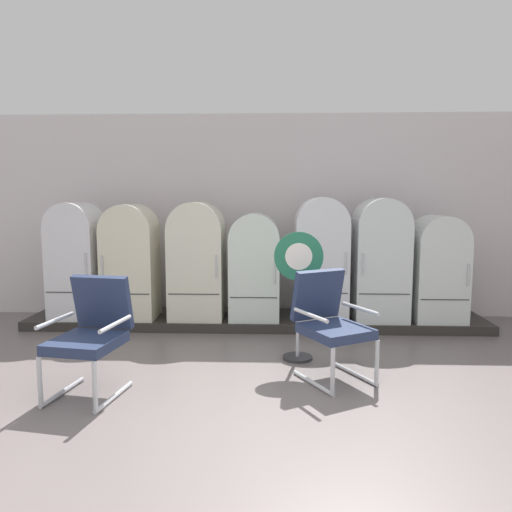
{
  "coord_description": "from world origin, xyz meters",
  "views": [
    {
      "loc": [
        0.25,
        -3.48,
        1.74
      ],
      "look_at": [
        0.01,
        2.75,
        0.98
      ],
      "focal_mm": 34.21,
      "sensor_mm": 36.0,
      "label": 1
    }
  ],
  "objects_px": {
    "refrigerator_0": "(77,256)",
    "armchair_right": "(329,319)",
    "refrigerator_6": "(437,265)",
    "sign_stand": "(298,295)",
    "refrigerator_3": "(255,263)",
    "refrigerator_1": "(131,258)",
    "armchair_left": "(92,330)",
    "refrigerator_5": "(380,256)",
    "refrigerator_2": "(197,257)",
    "refrigerator_4": "(321,255)"
  },
  "relations": [
    {
      "from": "armchair_right",
      "to": "refrigerator_4",
      "type": "bearing_deg",
      "value": 87.33
    },
    {
      "from": "refrigerator_5",
      "to": "refrigerator_6",
      "type": "bearing_deg",
      "value": 0.14
    },
    {
      "from": "refrigerator_1",
      "to": "refrigerator_4",
      "type": "bearing_deg",
      "value": 1.2
    },
    {
      "from": "refrigerator_3",
      "to": "refrigerator_6",
      "type": "height_order",
      "value": "refrigerator_3"
    },
    {
      "from": "refrigerator_4",
      "to": "refrigerator_6",
      "type": "bearing_deg",
      "value": -0.68
    },
    {
      "from": "refrigerator_4",
      "to": "refrigerator_3",
      "type": "bearing_deg",
      "value": -177.74
    },
    {
      "from": "refrigerator_2",
      "to": "armchair_left",
      "type": "relative_size",
      "value": 1.51
    },
    {
      "from": "refrigerator_3",
      "to": "refrigerator_6",
      "type": "xyz_separation_m",
      "value": [
        2.4,
        0.02,
        -0.01
      ]
    },
    {
      "from": "refrigerator_2",
      "to": "refrigerator_5",
      "type": "bearing_deg",
      "value": 0.24
    },
    {
      "from": "refrigerator_0",
      "to": "refrigerator_2",
      "type": "height_order",
      "value": "refrigerator_2"
    },
    {
      "from": "armchair_left",
      "to": "sign_stand",
      "type": "height_order",
      "value": "sign_stand"
    },
    {
      "from": "refrigerator_2",
      "to": "refrigerator_3",
      "type": "bearing_deg",
      "value": -0.35
    },
    {
      "from": "refrigerator_0",
      "to": "armchair_left",
      "type": "distance_m",
      "value": 2.52
    },
    {
      "from": "refrigerator_3",
      "to": "armchair_left",
      "type": "distance_m",
      "value": 2.64
    },
    {
      "from": "refrigerator_0",
      "to": "refrigerator_2",
      "type": "bearing_deg",
      "value": -0.22
    },
    {
      "from": "refrigerator_0",
      "to": "armchair_right",
      "type": "xyz_separation_m",
      "value": [
        3.18,
        -1.82,
        -0.37
      ]
    },
    {
      "from": "refrigerator_2",
      "to": "refrigerator_3",
      "type": "relative_size",
      "value": 1.11
    },
    {
      "from": "refrigerator_3",
      "to": "refrigerator_6",
      "type": "relative_size",
      "value": 1.02
    },
    {
      "from": "refrigerator_0",
      "to": "refrigerator_5",
      "type": "height_order",
      "value": "refrigerator_5"
    },
    {
      "from": "refrigerator_0",
      "to": "refrigerator_2",
      "type": "distance_m",
      "value": 1.63
    },
    {
      "from": "armchair_right",
      "to": "refrigerator_0",
      "type": "bearing_deg",
      "value": 150.26
    },
    {
      "from": "refrigerator_4",
      "to": "armchair_right",
      "type": "distance_m",
      "value": 1.89
    },
    {
      "from": "refrigerator_4",
      "to": "refrigerator_1",
      "type": "bearing_deg",
      "value": -178.8
    },
    {
      "from": "refrigerator_5",
      "to": "refrigerator_6",
      "type": "xyz_separation_m",
      "value": [
        0.75,
        0.0,
        -0.12
      ]
    },
    {
      "from": "refrigerator_3",
      "to": "armchair_right",
      "type": "height_order",
      "value": "refrigerator_3"
    },
    {
      "from": "refrigerator_1",
      "to": "sign_stand",
      "type": "xyz_separation_m",
      "value": [
        2.17,
        -1.28,
        -0.22
      ]
    },
    {
      "from": "refrigerator_2",
      "to": "refrigerator_0",
      "type": "bearing_deg",
      "value": 179.78
    },
    {
      "from": "refrigerator_2",
      "to": "refrigerator_4",
      "type": "height_order",
      "value": "refrigerator_4"
    },
    {
      "from": "refrigerator_0",
      "to": "refrigerator_6",
      "type": "bearing_deg",
      "value": 0.07
    },
    {
      "from": "refrigerator_5",
      "to": "sign_stand",
      "type": "height_order",
      "value": "refrigerator_5"
    },
    {
      "from": "refrigerator_2",
      "to": "armchair_right",
      "type": "distance_m",
      "value": 2.42
    },
    {
      "from": "armchair_right",
      "to": "armchair_left",
      "type": "bearing_deg",
      "value": -168.16
    },
    {
      "from": "refrigerator_0",
      "to": "sign_stand",
      "type": "xyz_separation_m",
      "value": [
        2.91,
        -1.31,
        -0.23
      ]
    },
    {
      "from": "sign_stand",
      "to": "refrigerator_1",
      "type": "bearing_deg",
      "value": 149.37
    },
    {
      "from": "refrigerator_1",
      "to": "refrigerator_0",
      "type": "bearing_deg",
      "value": 177.72
    },
    {
      "from": "refrigerator_2",
      "to": "armchair_left",
      "type": "distance_m",
      "value": 2.36
    },
    {
      "from": "refrigerator_3",
      "to": "refrigerator_5",
      "type": "relative_size",
      "value": 0.88
    },
    {
      "from": "refrigerator_3",
      "to": "refrigerator_4",
      "type": "relative_size",
      "value": 0.87
    },
    {
      "from": "refrigerator_0",
      "to": "refrigerator_1",
      "type": "xyz_separation_m",
      "value": [
        0.74,
        -0.03,
        -0.02
      ]
    },
    {
      "from": "refrigerator_4",
      "to": "armchair_left",
      "type": "height_order",
      "value": "refrigerator_4"
    },
    {
      "from": "refrigerator_0",
      "to": "refrigerator_5",
      "type": "relative_size",
      "value": 0.96
    },
    {
      "from": "refrigerator_6",
      "to": "sign_stand",
      "type": "height_order",
      "value": "refrigerator_6"
    },
    {
      "from": "refrigerator_1",
      "to": "armchair_right",
      "type": "relative_size",
      "value": 1.48
    },
    {
      "from": "refrigerator_6",
      "to": "sign_stand",
      "type": "xyz_separation_m",
      "value": [
        -1.88,
        -1.32,
        -0.14
      ]
    },
    {
      "from": "refrigerator_5",
      "to": "refrigerator_0",
      "type": "bearing_deg",
      "value": -179.95
    },
    {
      "from": "refrigerator_0",
      "to": "refrigerator_1",
      "type": "relative_size",
      "value": 1.01
    },
    {
      "from": "refrigerator_0",
      "to": "sign_stand",
      "type": "bearing_deg",
      "value": -24.3
    },
    {
      "from": "refrigerator_6",
      "to": "armchair_right",
      "type": "distance_m",
      "value": 2.45
    },
    {
      "from": "refrigerator_6",
      "to": "armchair_left",
      "type": "relative_size",
      "value": 1.34
    },
    {
      "from": "refrigerator_1",
      "to": "refrigerator_2",
      "type": "bearing_deg",
      "value": 1.5
    }
  ]
}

